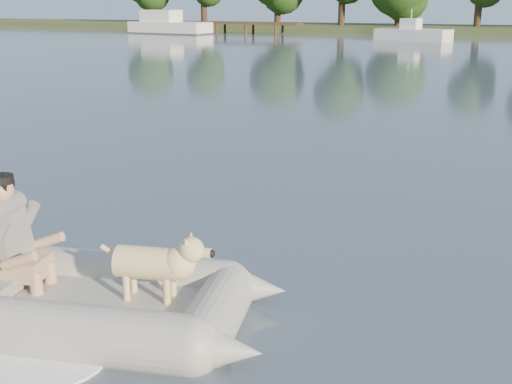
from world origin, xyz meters
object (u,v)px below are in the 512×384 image
at_px(motorboat, 413,26).
at_px(cabin_cruiser, 170,22).
at_px(dinghy, 77,257).
at_px(dog, 149,268).
at_px(man, 7,230).
at_px(dock, 212,27).

bearing_deg(motorboat, cabin_cruiser, -170.78).
height_order(dinghy, dog, dinghy).
bearing_deg(man, dog, 0.00).
xyz_separation_m(man, dog, (1.40, 0.29, -0.28)).
distance_m(dinghy, man, 0.77).
xyz_separation_m(dinghy, man, (-0.74, -0.10, 0.19)).
height_order(dog, cabin_cruiser, cabin_cruiser).
xyz_separation_m(dock, motorboat, (20.23, -5.62, 0.61)).
height_order(dock, cabin_cruiser, cabin_cruiser).
relative_size(dock, motorboat, 3.07).
relative_size(dock, cabin_cruiser, 2.17).
xyz_separation_m(dog, cabin_cruiser, (-28.80, 49.24, 0.53)).
height_order(dinghy, man, man).
bearing_deg(dinghy, man, 175.76).
relative_size(dinghy, man, 4.35).
xyz_separation_m(dinghy, cabin_cruiser, (-28.13, 49.44, 0.45)).
distance_m(man, motorboat, 47.19).
bearing_deg(motorboat, man, -69.21).
xyz_separation_m(cabin_cruiser, motorboat, (23.06, -2.55, 0.04)).
height_order(dinghy, motorboat, motorboat).
relative_size(dog, cabin_cruiser, 0.12).
relative_size(dinghy, motorboat, 0.85).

